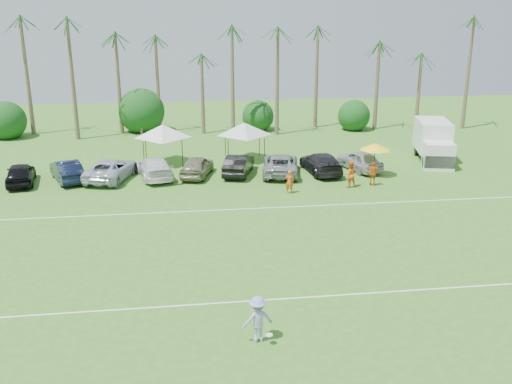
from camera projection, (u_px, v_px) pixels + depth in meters
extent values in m
plane|color=#3A7121|center=(243.00, 326.00, 22.68)|extent=(120.00, 120.00, 0.00)
cube|color=white|center=(237.00, 302.00, 24.57)|extent=(80.00, 0.10, 0.01)
cube|color=white|center=(218.00, 210.00, 35.90)|extent=(80.00, 0.10, 0.01)
cone|color=brown|center=(24.00, 92.00, 55.03)|extent=(0.44, 0.44, 9.00)
cone|color=brown|center=(76.00, 86.00, 55.52)|extent=(0.44, 0.44, 10.00)
cone|color=brown|center=(118.00, 80.00, 55.88)|extent=(0.44, 0.44, 11.00)
cone|color=brown|center=(160.00, 95.00, 56.84)|extent=(0.44, 0.44, 8.00)
cone|color=brown|center=(200.00, 89.00, 57.21)|extent=(0.44, 0.44, 9.00)
cone|color=brown|center=(239.00, 83.00, 57.57)|extent=(0.44, 0.44, 10.00)
cone|color=brown|center=(278.00, 78.00, 57.93)|extent=(0.44, 0.44, 11.00)
cone|color=brown|center=(326.00, 92.00, 59.02)|extent=(0.44, 0.44, 8.00)
cone|color=brown|center=(373.00, 86.00, 59.51)|extent=(0.44, 0.44, 9.00)
cone|color=brown|center=(419.00, 81.00, 60.00)|extent=(0.44, 0.44, 10.00)
cone|color=brown|center=(455.00, 75.00, 60.36)|extent=(0.44, 0.44, 11.00)
cylinder|color=brown|center=(10.00, 129.00, 56.87)|extent=(0.30, 0.30, 1.40)
sphere|color=#114017|center=(8.00, 119.00, 56.53)|extent=(4.00, 4.00, 4.00)
cylinder|color=brown|center=(142.00, 126.00, 58.53)|extent=(0.30, 0.30, 1.40)
sphere|color=#114017|center=(141.00, 116.00, 58.20)|extent=(4.00, 4.00, 4.00)
cylinder|color=brown|center=(258.00, 123.00, 60.07)|extent=(0.30, 0.30, 1.40)
sphere|color=#114017|center=(258.00, 113.00, 59.74)|extent=(4.00, 4.00, 4.00)
cylinder|color=brown|center=(349.00, 121.00, 61.35)|extent=(0.30, 0.30, 1.40)
sphere|color=#114017|center=(350.00, 111.00, 61.02)|extent=(4.00, 4.00, 4.00)
imported|color=#D75B17|center=(289.00, 182.00, 39.05)|extent=(0.67, 0.53, 1.62)
imported|color=orange|center=(350.00, 174.00, 40.33)|extent=(1.01, 0.83, 1.91)
imported|color=#CB6416|center=(373.00, 174.00, 40.75)|extent=(1.12, 0.83, 1.77)
cube|color=white|center=(432.00, 135.00, 47.76)|extent=(3.54, 5.05, 2.49)
cube|color=white|center=(438.00, 156.00, 45.05)|extent=(2.66, 2.30, 2.09)
cube|color=black|center=(440.00, 162.00, 44.43)|extent=(2.29, 0.85, 1.00)
cube|color=#E5590C|center=(447.00, 141.00, 47.76)|extent=(0.41, 1.55, 0.90)
cylinder|color=black|center=(424.00, 162.00, 45.52)|extent=(0.51, 0.94, 0.90)
cylinder|color=black|center=(450.00, 163.00, 45.31)|extent=(0.51, 0.94, 0.90)
cylinder|color=black|center=(416.00, 150.00, 49.48)|extent=(0.51, 0.94, 0.90)
cylinder|color=black|center=(440.00, 151.00, 49.27)|extent=(0.51, 0.94, 0.90)
cylinder|color=black|center=(144.00, 156.00, 45.03)|extent=(0.06, 0.06, 2.15)
cylinder|color=black|center=(182.00, 154.00, 45.42)|extent=(0.06, 0.06, 2.15)
cylinder|color=black|center=(146.00, 147.00, 47.89)|extent=(0.06, 0.06, 2.15)
cylinder|color=black|center=(182.00, 146.00, 48.28)|extent=(0.06, 0.06, 2.15)
pyramid|color=white|center=(162.00, 125.00, 46.00)|extent=(4.65, 4.65, 1.08)
cylinder|color=black|center=(228.00, 152.00, 46.16)|extent=(0.06, 0.06, 2.12)
cylinder|color=black|center=(264.00, 151.00, 46.54)|extent=(0.06, 0.06, 2.12)
cylinder|color=black|center=(225.00, 144.00, 48.97)|extent=(0.06, 0.06, 2.12)
cylinder|color=black|center=(259.00, 143.00, 49.35)|extent=(0.06, 0.06, 2.12)
pyramid|color=silver|center=(244.00, 123.00, 47.12)|extent=(4.57, 4.57, 1.06)
cylinder|color=black|center=(374.00, 161.00, 43.01)|extent=(0.05, 0.05, 2.29)
cone|color=yellow|center=(375.00, 147.00, 42.66)|extent=(2.29, 2.29, 0.52)
imported|color=#969AD5|center=(258.00, 319.00, 21.41)|extent=(1.30, 0.90, 1.85)
cylinder|color=white|center=(269.00, 335.00, 21.31)|extent=(0.27, 0.27, 0.03)
imported|color=black|center=(20.00, 174.00, 41.11)|extent=(2.53, 4.84, 1.57)
imported|color=black|center=(67.00, 171.00, 41.90)|extent=(3.33, 5.04, 1.57)
imported|color=silver|center=(111.00, 169.00, 42.25)|extent=(4.00, 6.14, 1.57)
imported|color=white|center=(154.00, 168.00, 42.69)|extent=(3.26, 5.75, 1.57)
imported|color=gray|center=(197.00, 166.00, 43.09)|extent=(3.05, 4.94, 1.57)
imported|color=black|center=(239.00, 164.00, 43.56)|extent=(2.98, 5.04, 1.57)
imported|color=gray|center=(280.00, 164.00, 43.64)|extent=(3.57, 6.02, 1.57)
imported|color=black|center=(321.00, 163.00, 44.01)|extent=(2.66, 5.58, 1.57)
imported|color=#B3B3B5|center=(359.00, 160.00, 44.73)|extent=(3.03, 4.94, 1.57)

